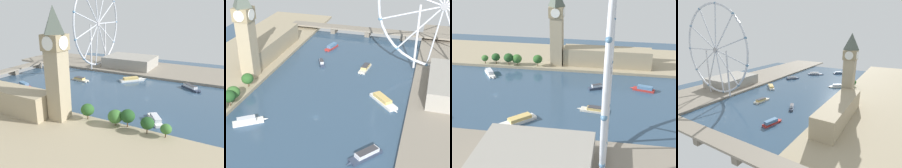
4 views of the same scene
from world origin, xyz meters
The scene contains 17 objects.
ground_plane centered at (0.00, 0.00, 0.00)m, with size 398.30×398.30×0.00m, color #334C66.
riverbank_left centered at (-114.15, 0.00, 1.50)m, with size 90.00×520.00×3.00m, color tan.
riverbank_right centered at (114.15, 0.00, 1.50)m, with size 90.00×520.00×3.00m, color gray.
clock_tower centered at (-83.17, 45.66, 48.77)m, with size 16.56×16.56×88.11m.
parliament_block centered at (-89.46, 103.30, 13.24)m, with size 22.00×99.28×20.48m, color tan.
tree_row_embankment centered at (-73.57, -4.51, 11.16)m, with size 13.70×72.65×14.20m.
ferris_wheel centered at (88.03, 110.15, 67.56)m, with size 125.65×3.20×127.40m.
riverside_hall centered at (110.80, 66.14, 10.94)m, with size 55.81×73.95×15.88m, color gray.
river_bridge centered at (0.00, 199.14, 6.82)m, with size 210.30×16.43×8.71m.
tour_boat_0 centered at (18.84, 97.40, 1.86)m, with size 9.55×28.11×4.61m.
tour_boat_1 centered at (-18.89, -134.70, 1.93)m, with size 28.55×22.04×4.87m.
tour_boat_2 centered at (25.01, -97.73, 2.36)m, with size 34.39×23.18×5.82m.
tour_boat_3 centered at (-47.47, -23.42, 2.20)m, with size 25.04×19.39×5.41m.
tour_boat_4 centered at (48.11, 37.08, 2.17)m, with size 29.10×29.73×5.24m.
tour_boat_5 centered at (-32.07, 142.93, 2.19)m, with size 11.23×24.75×5.12m.
tour_boat_6 centered at (-29.15, 97.46, 2.04)m, with size 12.87×21.54×5.21m.
tour_boat_7 centered at (48.58, -36.30, 2.21)m, with size 21.55×25.31×5.20m.
Camera 4 is at (-137.92, 281.78, 90.88)m, focal length 29.71 mm.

